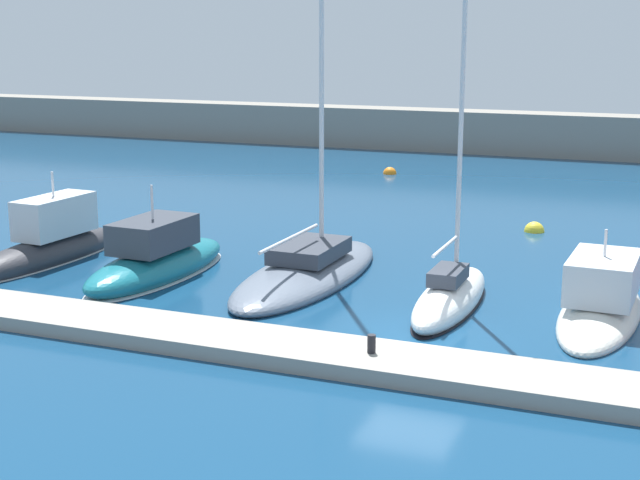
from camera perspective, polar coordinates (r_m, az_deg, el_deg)
The scene contains 11 objects.
ground_plane at distance 23.82m, azimuth 5.62°, elevation -6.29°, with size 120.00×120.00×0.00m, color navy.
dock_pier at distance 21.82m, azimuth 4.00°, elevation -7.55°, with size 43.55×2.16×0.38m, color gray.
breakwater_seawall at distance 60.05m, azimuth 16.09°, elevation 6.20°, with size 108.00×2.69×2.68m, color gray.
motorboat_charcoal_second at distance 33.14m, azimuth -16.36°, elevation -0.25°, with size 2.21×7.67×3.37m.
motorboat_teal_third at distance 30.23m, azimuth -10.05°, elevation -1.22°, with size 2.54×7.20×3.28m.
sailboat_slate_fourth at distance 29.48m, azimuth -0.76°, elevation -1.85°, with size 3.07×9.31×15.96m.
sailboat_white_fifth at distance 26.70m, azimuth 8.06°, elevation -3.38°, with size 1.51×6.20×12.38m.
motorboat_ivory_sixth at distance 26.65m, azimuth 16.99°, elevation -3.74°, with size 2.29×7.22×2.91m.
mooring_buoy_yellow at distance 37.43m, azimuth 13.10°, elevation 0.51°, with size 0.79×0.79×0.79m, color yellow.
mooring_buoy_orange at distance 51.35m, azimuth 4.34°, elevation 4.10°, with size 0.75×0.75×0.75m, color orange.
dock_bollard at distance 21.78m, azimuth 3.20°, elevation -6.42°, with size 0.20×0.20×0.44m, color black.
Camera 1 is at (6.29, -21.61, 7.79)m, focal length 51.76 mm.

